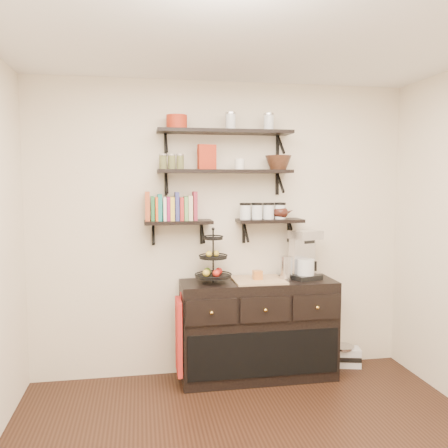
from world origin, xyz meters
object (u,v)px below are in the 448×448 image
Objects in this scene: radio at (342,356)px; sideboard at (258,329)px; coffee_maker at (304,256)px; fruit_stand at (213,264)px.

sideboard is at bearing -158.77° from radio.
sideboard is 3.11× the size of coffee_maker.
radio is (0.44, 0.09, -1.02)m from coffee_maker.
fruit_stand is 1.04× the size of coffee_maker.
sideboard is at bearing -0.44° from fruit_stand.
fruit_stand is (-0.41, 0.00, 0.61)m from sideboard.
radio is (0.88, 0.12, -0.35)m from sideboard.
fruit_stand reaches higher than radio.
radio is at bearing 7.77° from sideboard.
radio is at bearing 5.18° from fruit_stand.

